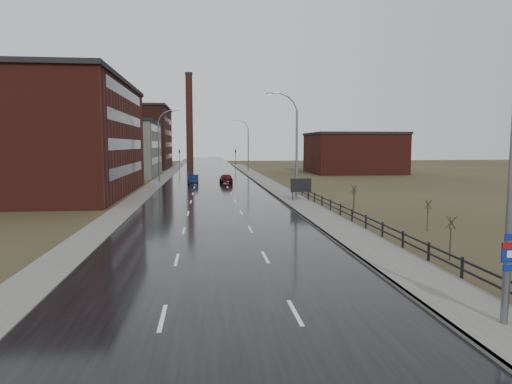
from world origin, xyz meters
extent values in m
plane|color=#2D2819|center=(0.00, 0.00, 0.00)|extent=(320.00, 320.00, 0.00)
cube|color=black|center=(0.00, 60.00, 0.03)|extent=(14.00, 300.00, 0.06)
cube|color=#595651|center=(8.60, 35.00, 0.09)|extent=(3.20, 180.00, 0.18)
cube|color=slate|center=(7.08, 35.00, 0.09)|extent=(0.16, 180.00, 0.18)
cube|color=#595651|center=(-8.20, 60.00, 0.06)|extent=(2.40, 260.00, 0.12)
cube|color=#471914|center=(-21.00, 45.00, 6.50)|extent=(22.00, 28.00, 13.00)
cube|color=black|center=(-21.00, 45.00, 13.25)|extent=(22.44, 28.56, 0.50)
cube|color=black|center=(-10.02, 45.00, 3.00)|extent=(0.06, 22.40, 1.20)
cube|color=black|center=(-10.02, 45.00, 6.00)|extent=(0.06, 22.40, 1.20)
cube|color=black|center=(-10.02, 45.00, 9.00)|extent=(0.06, 22.40, 1.20)
cube|color=black|center=(-10.02, 45.00, 12.00)|extent=(0.06, 22.40, 1.20)
cube|color=slate|center=(-18.00, 78.00, 5.00)|extent=(16.00, 20.00, 10.00)
cube|color=black|center=(-18.00, 78.00, 10.25)|extent=(16.32, 20.40, 0.50)
cube|color=black|center=(-10.02, 78.00, 3.00)|extent=(0.06, 16.00, 1.20)
cube|color=black|center=(-10.02, 78.00, 6.00)|extent=(0.06, 16.00, 1.20)
cube|color=black|center=(-10.02, 78.00, 9.00)|extent=(0.06, 16.00, 1.20)
cube|color=#331611|center=(-23.00, 108.00, 7.50)|extent=(26.00, 24.00, 15.00)
cube|color=black|center=(-23.00, 108.00, 15.25)|extent=(26.52, 24.48, 0.50)
cube|color=black|center=(-10.02, 108.00, 3.00)|extent=(0.06, 19.20, 1.20)
cube|color=black|center=(-10.02, 108.00, 6.00)|extent=(0.06, 19.20, 1.20)
cube|color=black|center=(-10.02, 108.00, 9.00)|extent=(0.06, 19.20, 1.20)
cube|color=black|center=(-10.02, 108.00, 12.00)|extent=(0.06, 19.20, 1.20)
cube|color=#471914|center=(30.30, 82.00, 4.00)|extent=(18.00, 16.00, 8.00)
cube|color=black|center=(30.30, 82.00, 8.25)|extent=(18.36, 16.32, 0.50)
cylinder|color=#331611|center=(-6.00, 150.00, 15.00)|extent=(2.40, 2.40, 30.00)
cylinder|color=black|center=(-6.00, 150.00, 30.30)|extent=(2.70, 2.70, 0.80)
cylinder|color=slate|center=(8.80, 2.00, 5.00)|extent=(0.24, 0.24, 10.00)
cube|color=navy|center=(8.80, 1.88, 3.05)|extent=(0.45, 0.04, 0.22)
cube|color=navy|center=(8.80, 1.88, 2.55)|extent=(0.60, 0.04, 0.65)
cube|color=maroon|center=(8.80, 1.87, 2.78)|extent=(0.60, 0.04, 0.20)
cube|color=navy|center=(8.80, 1.88, 2.05)|extent=(0.45, 0.04, 0.22)
cube|color=silver|center=(8.80, 1.86, 2.50)|extent=(0.26, 0.02, 0.22)
cylinder|color=slate|center=(8.80, 36.00, 4.75)|extent=(0.24, 0.24, 9.50)
cylinder|color=slate|center=(8.63, 36.00, 9.90)|extent=(0.51, 0.14, 0.98)
cylinder|color=slate|center=(8.16, 36.00, 10.62)|extent=(0.81, 0.14, 0.81)
cylinder|color=slate|center=(7.44, 36.00, 11.09)|extent=(0.98, 0.14, 0.51)
cylinder|color=slate|center=(6.60, 36.00, 11.26)|extent=(1.01, 0.14, 0.14)
cube|color=slate|center=(5.91, 36.00, 11.21)|extent=(0.70, 0.28, 0.18)
cube|color=silver|center=(5.91, 36.00, 11.11)|extent=(0.50, 0.20, 0.04)
cylinder|color=slate|center=(-8.00, 62.00, 4.75)|extent=(0.24, 0.24, 9.50)
cylinder|color=slate|center=(-7.83, 62.00, 9.90)|extent=(0.51, 0.14, 0.98)
cylinder|color=slate|center=(-7.36, 62.00, 10.62)|extent=(0.81, 0.14, 0.81)
cylinder|color=slate|center=(-6.64, 62.00, 11.09)|extent=(0.98, 0.14, 0.51)
cylinder|color=slate|center=(-5.80, 62.00, 11.26)|extent=(1.01, 0.14, 0.14)
cube|color=slate|center=(-5.11, 62.00, 11.21)|extent=(0.70, 0.28, 0.18)
cube|color=silver|center=(-5.11, 62.00, 11.11)|extent=(0.50, 0.20, 0.04)
cylinder|color=slate|center=(8.80, 90.00, 4.75)|extent=(0.24, 0.24, 9.50)
cylinder|color=slate|center=(8.63, 90.00, 9.90)|extent=(0.51, 0.14, 0.98)
cylinder|color=slate|center=(8.16, 90.00, 10.62)|extent=(0.81, 0.14, 0.81)
cylinder|color=slate|center=(7.44, 90.00, 11.09)|extent=(0.98, 0.14, 0.51)
cylinder|color=slate|center=(6.60, 90.00, 11.26)|extent=(1.01, 0.14, 0.14)
cube|color=slate|center=(5.91, 90.00, 11.21)|extent=(0.70, 0.28, 0.18)
cube|color=silver|center=(5.91, 90.00, 11.11)|extent=(0.50, 0.20, 0.04)
cube|color=black|center=(10.30, 4.00, 0.55)|extent=(0.10, 0.10, 1.10)
cube|color=black|center=(10.30, 7.00, 0.55)|extent=(0.10, 0.10, 1.10)
cube|color=black|center=(10.30, 10.00, 0.55)|extent=(0.10, 0.10, 1.10)
cube|color=black|center=(10.30, 13.00, 0.55)|extent=(0.10, 0.10, 1.10)
cube|color=black|center=(10.30, 16.00, 0.55)|extent=(0.10, 0.10, 1.10)
cube|color=black|center=(10.30, 19.00, 0.55)|extent=(0.10, 0.10, 1.10)
cube|color=black|center=(10.30, 22.00, 0.55)|extent=(0.10, 0.10, 1.10)
cube|color=black|center=(10.30, 25.00, 0.55)|extent=(0.10, 0.10, 1.10)
cube|color=black|center=(10.30, 28.00, 0.55)|extent=(0.10, 0.10, 1.10)
cube|color=black|center=(10.30, 31.00, 0.55)|extent=(0.10, 0.10, 1.10)
cube|color=black|center=(10.30, 34.00, 0.55)|extent=(0.10, 0.10, 1.10)
cube|color=black|center=(10.30, 37.00, 0.55)|extent=(0.10, 0.10, 1.10)
cube|color=black|center=(10.30, 40.00, 0.55)|extent=(0.10, 0.10, 1.10)
cube|color=black|center=(10.30, 43.00, 0.55)|extent=(0.10, 0.10, 1.10)
cube|color=black|center=(10.30, 18.50, 0.95)|extent=(0.08, 53.00, 0.10)
cube|color=black|center=(10.30, 18.50, 0.55)|extent=(0.08, 53.00, 0.10)
cylinder|color=#382D23|center=(11.74, 10.55, 0.86)|extent=(0.08, 0.08, 1.71)
cylinder|color=#382D23|center=(11.79, 10.55, 1.97)|extent=(0.04, 0.58, 0.68)
cylinder|color=#382D23|center=(11.76, 10.59, 1.97)|extent=(0.55, 0.22, 0.69)
cylinder|color=#382D23|center=(11.70, 10.58, 1.97)|extent=(0.33, 0.49, 0.69)
cylinder|color=#382D23|center=(11.70, 10.52, 1.97)|extent=(0.33, 0.49, 0.69)
cylinder|color=#382D23|center=(11.76, 10.50, 1.97)|extent=(0.55, 0.22, 0.69)
cylinder|color=#382D23|center=(14.45, 18.30, 0.81)|extent=(0.08, 0.08, 1.61)
cylinder|color=#382D23|center=(14.50, 18.30, 1.86)|extent=(0.04, 0.55, 0.64)
cylinder|color=#382D23|center=(14.46, 18.34, 1.86)|extent=(0.52, 0.21, 0.65)
cylinder|color=#382D23|center=(14.41, 18.33, 1.86)|extent=(0.31, 0.46, 0.66)
cylinder|color=#382D23|center=(14.41, 18.27, 1.86)|extent=(0.31, 0.46, 0.66)
cylinder|color=#382D23|center=(14.46, 18.25, 1.86)|extent=(0.52, 0.21, 0.65)
cylinder|color=#382D23|center=(11.89, 26.45, 0.94)|extent=(0.08, 0.08, 1.87)
cylinder|color=#382D23|center=(11.94, 26.45, 2.15)|extent=(0.04, 0.63, 0.74)
cylinder|color=#382D23|center=(11.90, 26.49, 2.15)|extent=(0.60, 0.24, 0.75)
cylinder|color=#382D23|center=(11.85, 26.48, 2.15)|extent=(0.36, 0.53, 0.76)
cylinder|color=#382D23|center=(11.85, 26.42, 2.15)|extent=(0.36, 0.53, 0.76)
cylinder|color=#382D23|center=(11.90, 26.40, 2.15)|extent=(0.60, 0.24, 0.75)
cylinder|color=#382D23|center=(13.27, 30.38, 0.68)|extent=(0.08, 0.08, 1.36)
cylinder|color=#382D23|center=(13.32, 30.38, 1.56)|extent=(0.04, 0.46, 0.54)
cylinder|color=#382D23|center=(13.29, 30.43, 1.56)|extent=(0.44, 0.18, 0.55)
cylinder|color=#382D23|center=(13.23, 30.41, 1.56)|extent=(0.27, 0.39, 0.56)
cylinder|color=#382D23|center=(13.23, 30.35, 1.56)|extent=(0.27, 0.39, 0.56)
cylinder|color=#382D23|center=(13.29, 30.34, 1.56)|extent=(0.44, 0.18, 0.55)
cube|color=black|center=(8.26, 35.17, 0.90)|extent=(0.10, 0.10, 1.80)
cube|color=black|center=(9.94, 35.17, 0.90)|extent=(0.10, 0.10, 1.80)
cube|color=silver|center=(9.10, 35.12, 1.76)|extent=(2.09, 0.08, 1.31)
cube|color=black|center=(9.10, 35.07, 1.76)|extent=(2.19, 0.04, 1.41)
cylinder|color=black|center=(-8.00, 120.00, 2.60)|extent=(0.16, 0.16, 5.20)
imported|color=black|center=(-8.00, 120.00, 4.75)|extent=(0.58, 2.73, 1.10)
sphere|color=#FF190C|center=(-8.00, 119.85, 5.05)|extent=(0.18, 0.18, 0.18)
cylinder|color=black|center=(8.00, 120.00, 2.60)|extent=(0.16, 0.16, 5.20)
imported|color=black|center=(8.00, 120.00, 4.75)|extent=(0.58, 2.73, 1.10)
sphere|color=#FF190C|center=(8.00, 119.85, 5.05)|extent=(0.18, 0.18, 0.18)
imported|color=#0B1337|center=(-2.56, 57.60, 0.70)|extent=(1.53, 4.29, 1.41)
imported|color=#460B0F|center=(2.39, 58.28, 0.76)|extent=(2.04, 4.56, 1.52)
camera|label=1|loc=(-0.80, -11.30, 5.95)|focal=32.00mm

